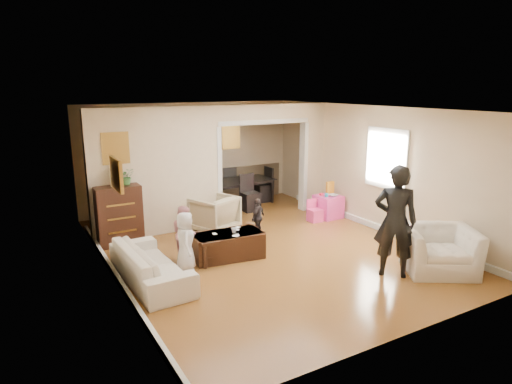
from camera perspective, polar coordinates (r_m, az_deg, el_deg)
floor at (r=8.50m, az=0.67°, el=-7.17°), size 7.00×7.00×0.00m
partition_left at (r=9.21m, az=-12.47°, el=2.54°), size 2.75×0.18×2.60m
partition_right at (r=10.96m, az=7.12°, el=4.48°), size 0.55×0.18×2.60m
partition_header at (r=10.08m, az=0.93°, el=10.23°), size 2.22×0.18×0.35m
window_pane at (r=9.46m, az=16.42°, el=4.13°), size 0.03×0.95×1.10m
framed_art_partition at (r=8.82m, az=-17.59°, el=5.38°), size 0.45×0.03×0.55m
framed_art_sofa_wall at (r=6.51m, az=-17.51°, el=2.21°), size 0.03×0.55×0.40m
framed_art_alcove at (r=11.58m, az=-3.26°, el=7.04°), size 0.45×0.03×0.55m
sofa at (r=7.22m, az=-13.36°, el=-8.96°), size 0.86×2.00×0.58m
armchair_back at (r=9.36m, az=-5.38°, el=-2.81°), size 1.07×1.09×0.76m
armchair_front at (r=7.97m, az=22.39°, el=-6.88°), size 1.48×1.43×0.73m
dresser at (r=8.95m, az=-17.21°, el=-2.84°), size 0.84×0.47×1.16m
table_lamp at (r=8.77m, az=-17.55°, el=1.92°), size 0.22×0.22×0.36m
potted_plant at (r=8.82m, az=-16.28°, el=1.92°), size 0.28×0.25×0.32m
coffee_table at (r=7.99m, az=-3.62°, el=-6.85°), size 1.30×0.78×0.46m
coffee_cup at (r=7.89m, az=-2.84°, el=-4.96°), size 0.11×0.11×0.09m
play_table at (r=10.47m, az=9.22°, el=-1.85°), size 0.57×0.57×0.52m
cereal_box at (r=10.51m, az=9.47°, el=0.51°), size 0.20×0.08×0.30m
cyan_cup at (r=10.29m, az=9.02°, el=-0.38°), size 0.08×0.08×0.08m
toy_block at (r=10.41m, az=8.35°, el=-0.28°), size 0.10×0.09×0.05m
play_bowl at (r=10.34m, az=9.91°, el=-0.44°), size 0.22×0.22×0.05m
dining_table at (r=11.42m, az=-2.33°, el=-0.06°), size 1.94×1.22×0.64m
adult_person at (r=7.37m, az=17.44°, el=-3.60°), size 0.78×0.78×1.83m
child_kneel_a at (r=7.45m, az=-9.05°, el=-6.30°), size 0.46×0.56×1.00m
child_kneel_b at (r=7.90m, az=-9.20°, el=-5.21°), size 0.46×0.54×0.98m
child_toddler at (r=9.03m, az=0.24°, el=-3.27°), size 0.50×0.41×0.79m
craft_papers at (r=7.95m, az=-3.02°, el=-5.18°), size 0.62×0.54×0.00m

